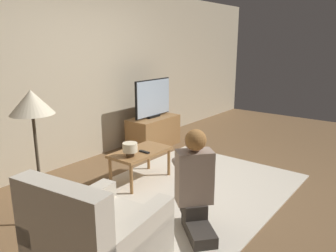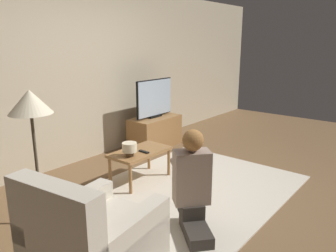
{
  "view_description": "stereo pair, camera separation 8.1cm",
  "coord_description": "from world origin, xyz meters",
  "px_view_note": "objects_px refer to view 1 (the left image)",
  "views": [
    {
      "loc": [
        -2.95,
        -2.06,
        1.77
      ],
      "look_at": [
        0.32,
        0.5,
        0.69
      ],
      "focal_mm": 35.0,
      "sensor_mm": 36.0,
      "label": 1
    },
    {
      "loc": [
        -2.9,
        -2.12,
        1.77
      ],
      "look_at": [
        0.32,
        0.5,
        0.69
      ],
      "focal_mm": 35.0,
      "sensor_mm": 36.0,
      "label": 2
    }
  ],
  "objects_px": {
    "table_lamp": "(130,148)",
    "person_kneeling": "(195,180)",
    "coffee_table": "(140,155)",
    "floor_lamp": "(32,112)",
    "tv": "(153,98)",
    "armchair": "(100,249)"
  },
  "relations": [
    {
      "from": "tv",
      "to": "armchair",
      "type": "distance_m",
      "value": 3.39
    },
    {
      "from": "floor_lamp",
      "to": "table_lamp",
      "type": "relative_size",
      "value": 7.49
    },
    {
      "from": "tv",
      "to": "person_kneeling",
      "type": "distance_m",
      "value": 2.64
    },
    {
      "from": "coffee_table",
      "to": "armchair",
      "type": "relative_size",
      "value": 0.82
    },
    {
      "from": "coffee_table",
      "to": "floor_lamp",
      "type": "distance_m",
      "value": 1.57
    },
    {
      "from": "tv",
      "to": "armchair",
      "type": "relative_size",
      "value": 0.86
    },
    {
      "from": "tv",
      "to": "coffee_table",
      "type": "height_order",
      "value": "tv"
    },
    {
      "from": "tv",
      "to": "table_lamp",
      "type": "xyz_separation_m",
      "value": [
        -1.45,
        -0.88,
        -0.32
      ]
    },
    {
      "from": "person_kneeling",
      "to": "floor_lamp",
      "type": "bearing_deg",
      "value": -13.3
    },
    {
      "from": "tv",
      "to": "person_kneeling",
      "type": "xyz_separation_m",
      "value": [
        -1.71,
        -1.98,
        -0.34
      ]
    },
    {
      "from": "floor_lamp",
      "to": "table_lamp",
      "type": "bearing_deg",
      "value": -5.3
    },
    {
      "from": "tv",
      "to": "coffee_table",
      "type": "bearing_deg",
      "value": -145.83
    },
    {
      "from": "floor_lamp",
      "to": "person_kneeling",
      "type": "distance_m",
      "value": 1.63
    },
    {
      "from": "coffee_table",
      "to": "floor_lamp",
      "type": "xyz_separation_m",
      "value": [
        -1.36,
        0.06,
        0.78
      ]
    },
    {
      "from": "floor_lamp",
      "to": "armchair",
      "type": "distance_m",
      "value": 1.39
    },
    {
      "from": "coffee_table",
      "to": "table_lamp",
      "type": "relative_size",
      "value": 4.42
    },
    {
      "from": "coffee_table",
      "to": "person_kneeling",
      "type": "height_order",
      "value": "person_kneeling"
    },
    {
      "from": "coffee_table",
      "to": "floor_lamp",
      "type": "bearing_deg",
      "value": 177.65
    },
    {
      "from": "table_lamp",
      "to": "armchair",
      "type": "bearing_deg",
      "value": -143.4
    },
    {
      "from": "coffee_table",
      "to": "table_lamp",
      "type": "bearing_deg",
      "value": -168.06
    },
    {
      "from": "table_lamp",
      "to": "person_kneeling",
      "type": "bearing_deg",
      "value": -103.06
    },
    {
      "from": "coffee_table",
      "to": "armchair",
      "type": "xyz_separation_m",
      "value": [
        -1.56,
        -1.04,
        -0.06
      ]
    }
  ]
}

